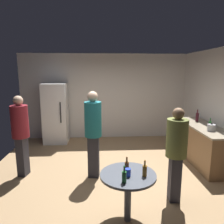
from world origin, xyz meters
name	(u,v)px	position (x,y,z in m)	size (l,w,h in m)	color
ground_plane	(108,176)	(0.00, 0.00, -0.05)	(5.20, 5.20, 0.10)	#9E7C56
wall_back	(105,97)	(0.00, 2.63, 1.35)	(5.32, 0.06, 2.70)	silver
refrigerator	(56,113)	(-1.50, 2.20, 0.90)	(0.70, 0.68, 1.80)	white
kitchen_counter	(202,144)	(2.28, 0.50, 0.45)	(0.64, 1.95, 0.90)	olive
kettle	(211,128)	(2.23, 0.09, 0.97)	(0.24, 0.17, 0.18)	#B2B2B7
wine_bottle_on_counter	(197,117)	(2.30, 0.93, 1.02)	(0.08, 0.08, 0.31)	#3F141E
beer_bottle_on_counter	(210,124)	(2.31, 0.31, 0.98)	(0.06, 0.06, 0.23)	#26662D
foreground_table	(128,181)	(0.23, -1.43, 0.63)	(0.80, 0.80, 0.73)	#4C515B
beer_bottle_amber	(145,170)	(0.45, -1.51, 0.82)	(0.06, 0.06, 0.23)	#8C5919
beer_bottle_brown	(127,167)	(0.22, -1.38, 0.82)	(0.06, 0.06, 0.23)	#593314
beer_bottle_green	(124,176)	(0.15, -1.66, 0.82)	(0.06, 0.06, 0.23)	#26662D
plastic_cup_blue	(128,172)	(0.22, -1.50, 0.79)	(0.08, 0.08, 0.11)	blue
person_in_maroon_shirt	(20,130)	(-1.78, 0.08, 0.99)	(0.40, 0.40, 1.69)	#2D2D38
person_in_olive_shirt	(176,148)	(1.08, -0.97, 0.93)	(0.36, 0.36, 1.60)	#2D2D38
person_in_teal_shirt	(93,128)	(-0.30, -0.08, 1.05)	(0.38, 0.38, 1.78)	#2D2D38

